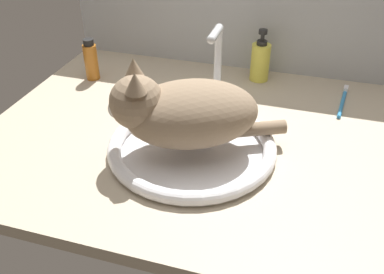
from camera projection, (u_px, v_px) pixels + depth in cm
name	position (u px, v px, depth cm)	size (l,w,h in cm)	color
countertop	(198.00, 138.00, 104.13)	(103.26, 79.43, 3.00)	#B7A88E
backsplash_wall	(237.00, 12.00, 126.13)	(103.26, 2.40, 40.21)	#B2B7BC
sink_basin	(192.00, 147.00, 96.13)	(38.06, 38.06, 3.10)	white
faucet	(217.00, 76.00, 109.57)	(18.76, 10.90, 22.19)	silver
cat	(180.00, 112.00, 90.56)	(36.99, 28.77, 19.07)	#8C755B
soap_pump_bottle	(260.00, 61.00, 124.09)	(5.50, 5.50, 15.34)	#E5DB4C
amber_bottle	(91.00, 60.00, 124.60)	(3.99, 3.99, 12.30)	#B2661E
toothbrush	(343.00, 101.00, 115.08)	(2.88, 16.91, 1.70)	#338CD1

